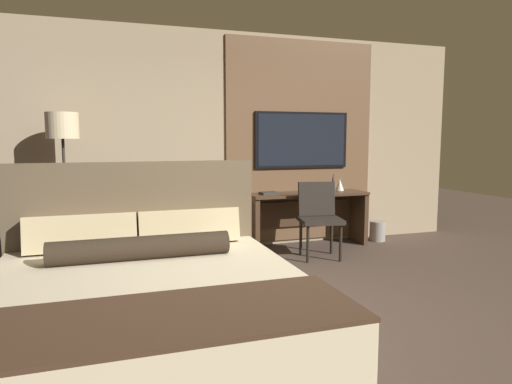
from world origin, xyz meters
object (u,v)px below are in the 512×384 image
object	(u,v)px
desk_chair	(319,212)
vase_tall	(333,182)
floor_lamp	(63,138)
tv	(302,140)
bed	(148,310)
desk	(307,210)
armchair_by_window	(13,263)
book	(269,193)
vase_short	(340,185)
waste_bin	(377,231)

from	to	relation	value
desk_chair	vase_tall	xyz separation A→B (m)	(0.45, 0.48, 0.31)
floor_lamp	tv	bearing A→B (deg)	7.22
bed	desk	bearing A→B (deg)	48.35
armchair_by_window	floor_lamp	distance (m)	1.41
desk	book	bearing A→B (deg)	-177.08
armchair_by_window	vase_tall	distance (m)	3.88
tv	desk_chair	world-z (taller)	tv
desk	armchair_by_window	xyz separation A→B (m)	(-3.40, -0.86, -0.21)
armchair_by_window	vase_short	world-z (taller)	vase_short
vase_tall	book	size ratio (longest dim) A/B	1.13
bed	floor_lamp	size ratio (longest dim) A/B	1.24
vase_tall	waste_bin	distance (m)	1.02
bed	book	xyz separation A→B (m)	(1.77, 2.58, 0.40)
tv	desk_chair	xyz separation A→B (m)	(-0.09, -0.73, -0.87)
bed	vase_short	xyz separation A→B (m)	(2.85, 2.67, 0.47)
vase_tall	armchair_by_window	bearing A→B (deg)	-168.02
tv	armchair_by_window	world-z (taller)	tv
desk	waste_bin	size ratio (longest dim) A/B	5.74
book	waste_bin	bearing A→B (deg)	-0.55
book	waste_bin	world-z (taller)	book
desk	vase_tall	xyz separation A→B (m)	(0.35, -0.07, 0.37)
tv	floor_lamp	size ratio (longest dim) A/B	0.78
floor_lamp	vase_tall	distance (m)	3.38
desk	tv	world-z (taller)	tv
vase_tall	floor_lamp	bearing A→B (deg)	-177.84
tv	book	size ratio (longest dim) A/B	5.70
armchair_by_window	book	xyz separation A→B (m)	(2.85, 0.84, 0.46)
desk	floor_lamp	xyz separation A→B (m)	(-2.97, -0.19, 0.96)
bed	floor_lamp	distance (m)	2.74
vase_short	book	world-z (taller)	vase_short
vase_short	desk_chair	bearing A→B (deg)	-135.29
floor_lamp	book	bearing A→B (deg)	3.87
bed	armchair_by_window	size ratio (longest dim) A/B	2.60
tv	floor_lamp	world-z (taller)	tv
tv	floor_lamp	distance (m)	2.99
desk_chair	waste_bin	xyz separation A→B (m)	(1.17, 0.50, -0.41)
desk	armchair_by_window	size ratio (longest dim) A/B	1.97
desk	book	distance (m)	0.61
vase_tall	book	xyz separation A→B (m)	(-0.91, 0.04, -0.12)
bed	armchair_by_window	world-z (taller)	bed
waste_bin	desk	bearing A→B (deg)	177.68
bed	tv	world-z (taller)	tv
vase_tall	tv	bearing A→B (deg)	144.64
desk	vase_short	world-z (taller)	vase_short
bed	desk_chair	bearing A→B (deg)	42.80
vase_short	book	xyz separation A→B (m)	(-1.08, -0.09, -0.06)
desk_chair	vase_short	size ratio (longest dim) A/B	5.70
tv	vase_tall	xyz separation A→B (m)	(0.35, -0.25, -0.56)
armchair_by_window	floor_lamp	bearing A→B (deg)	-36.00
vase_short	waste_bin	size ratio (longest dim) A/B	0.57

